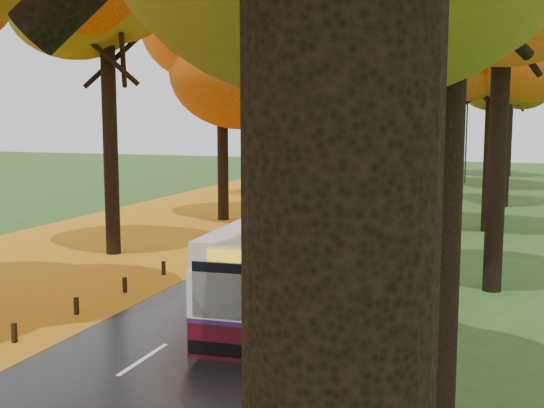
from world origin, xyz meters
The scene contains 13 objects.
road centered at (0.00, 25.00, 0.02)m, with size 6.50×90.00×0.04m, color black.
centre_line centered at (0.00, 25.00, 0.04)m, with size 0.12×90.00×0.01m, color silver.
leaf_verge centered at (-9.00, 25.00, 0.01)m, with size 12.00×90.00×0.02m, color #99530D.
leaf_drift centered at (-3.05, 25.00, 0.04)m, with size 0.90×90.00×0.01m, color orange.
trees_left centered at (-7.18, 27.06, 9.53)m, with size 9.20×74.00×13.88m.
trees_right centered at (7.19, 26.91, 9.69)m, with size 9.30×74.20×13.96m.
streetlamp_near centered at (3.95, 8.00, 4.71)m, with size 2.45×0.18×8.00m.
streetlamp_mid centered at (3.95, 30.00, 4.71)m, with size 2.45×0.18×8.00m.
streetlamp_far centered at (3.95, 52.00, 4.71)m, with size 2.45×0.18×8.00m.
bus centered at (1.80, 11.72, 1.48)m, with size 3.00×10.58×2.75m.
car_white centered at (-2.35, 29.86, 0.77)m, with size 1.72×4.26×1.45m, color silver.
car_silver centered at (-2.22, 36.91, 0.69)m, with size 1.37×3.93×1.30m, color #A2A5AA.
car_dark centered at (-2.33, 41.93, 0.69)m, with size 1.83×4.51×1.31m, color black.
Camera 1 is at (7.98, -7.48, 5.73)m, focal length 45.00 mm.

